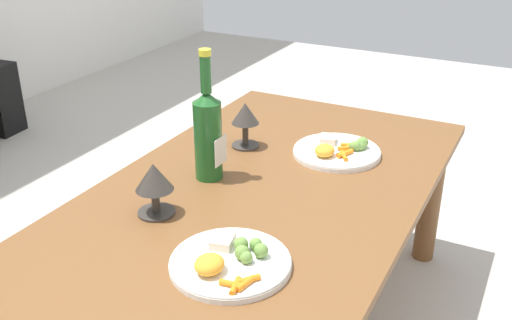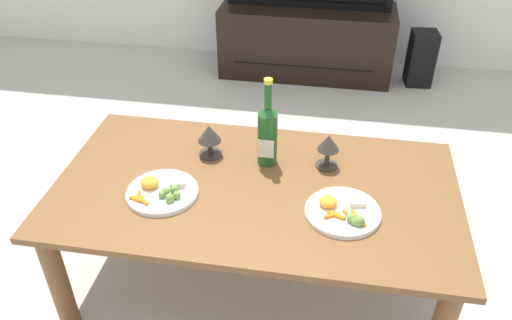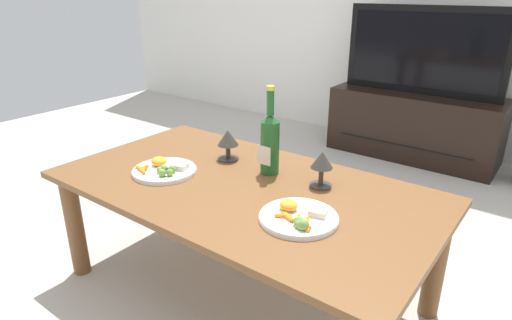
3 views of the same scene
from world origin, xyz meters
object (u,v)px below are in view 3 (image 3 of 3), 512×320
(tv_stand, at_px, (414,125))
(goblet_right, at_px, (322,163))
(tv_screen, at_px, (424,51))
(wine_bottle, at_px, (270,141))
(dining_table, at_px, (242,202))
(dinner_plate_right, at_px, (299,217))
(dinner_plate_left, at_px, (164,170))
(goblet_left, at_px, (228,140))

(tv_stand, height_order, goblet_right, goblet_right)
(tv_screen, relative_size, wine_bottle, 3.11)
(dining_table, distance_m, tv_screen, 1.93)
(goblet_right, distance_m, dinner_plate_right, 0.28)
(goblet_right, bearing_deg, dining_table, -146.19)
(tv_stand, distance_m, tv_screen, 0.52)
(dining_table, distance_m, goblet_right, 0.33)
(wine_bottle, bearing_deg, dining_table, -97.33)
(goblet_right, xyz_separation_m, dinner_plate_right, (0.07, -0.26, -0.08))
(dinner_plate_left, bearing_deg, dining_table, 17.75)
(wine_bottle, height_order, dinner_plate_left, wine_bottle)
(wine_bottle, distance_m, goblet_left, 0.22)
(goblet_left, height_order, dinner_plate_right, goblet_left)
(tv_stand, relative_size, goblet_right, 8.56)
(dinner_plate_right, bearing_deg, goblet_right, 104.66)
(wine_bottle, bearing_deg, dinner_plate_right, -40.97)
(tv_stand, height_order, dinner_plate_left, dinner_plate_left)
(wine_bottle, relative_size, goblet_right, 2.55)
(tv_screen, bearing_deg, goblet_right, -83.05)
(tv_screen, bearing_deg, tv_stand, 90.00)
(dining_table, bearing_deg, goblet_right, 33.81)
(goblet_right, bearing_deg, dinner_plate_right, -75.34)
(dinner_plate_right, bearing_deg, tv_stand, 97.95)
(dining_table, xyz_separation_m, dinner_plate_left, (-0.30, -0.10, 0.08))
(tv_screen, height_order, dinner_plate_left, tv_screen)
(goblet_left, relative_size, dinner_plate_left, 0.52)
(tv_stand, height_order, tv_screen, tv_screen)
(dining_table, xyz_separation_m, wine_bottle, (0.02, 0.15, 0.20))
(goblet_left, bearing_deg, dinner_plate_right, -27.17)
(dining_table, bearing_deg, tv_stand, 89.29)
(tv_screen, distance_m, goblet_left, 1.77)
(goblet_right, bearing_deg, wine_bottle, -177.24)
(wine_bottle, bearing_deg, goblet_left, 177.24)
(tv_stand, bearing_deg, dining_table, -90.71)
(dining_table, height_order, tv_screen, tv_screen)
(dining_table, height_order, goblet_left, goblet_left)
(goblet_left, distance_m, dinner_plate_left, 0.29)
(goblet_left, bearing_deg, dining_table, -38.59)
(wine_bottle, height_order, goblet_right, wine_bottle)
(tv_stand, distance_m, goblet_left, 1.79)
(goblet_left, bearing_deg, dinner_plate_left, -112.45)
(goblet_right, xyz_separation_m, dinner_plate_left, (-0.54, -0.26, -0.08))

